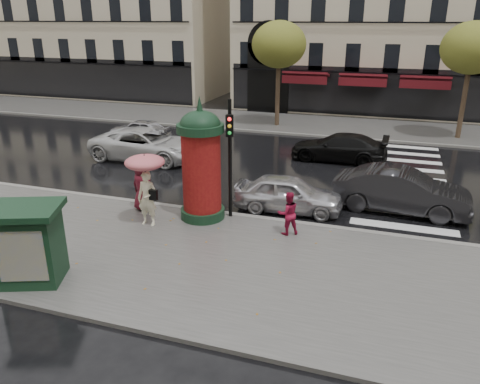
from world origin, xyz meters
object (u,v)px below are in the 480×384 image
(woman_red, at_px, (288,213))
(newsstand, at_px, (30,243))
(car_white, at_px, (146,145))
(traffic_light, at_px, (230,148))
(car_darkgrey, at_px, (401,191))
(man_burgundy, at_px, (142,186))
(woman_umbrella, at_px, (146,178))
(morris_column, at_px, (201,162))
(car_silver, at_px, (288,194))
(car_far_silver, at_px, (140,130))
(car_black, at_px, (339,147))

(woman_red, distance_m, newsstand, 7.66)
(newsstand, bearing_deg, car_white, 104.25)
(woman_red, bearing_deg, newsstand, 9.14)
(traffic_light, bearing_deg, car_white, 138.36)
(traffic_light, xyz_separation_m, car_darkgrey, (5.70, 2.74, -1.84))
(man_burgundy, bearing_deg, woman_umbrella, 139.58)
(morris_column, bearing_deg, newsstand, -116.55)
(car_silver, bearing_deg, man_burgundy, 106.14)
(woman_red, relative_size, newsstand, 0.67)
(car_white, xyz_separation_m, car_far_silver, (-2.33, 3.42, -0.16))
(woman_red, bearing_deg, morris_column, -38.42)
(newsstand, bearing_deg, morris_column, 63.45)
(man_burgundy, height_order, car_black, man_burgundy)
(morris_column, bearing_deg, car_silver, 33.87)
(newsstand, bearing_deg, car_silver, 53.17)
(man_burgundy, bearing_deg, newsstand, 99.25)
(car_darkgrey, distance_m, car_black, 6.65)
(man_burgundy, height_order, morris_column, morris_column)
(car_white, bearing_deg, man_burgundy, -151.93)
(newsstand, relative_size, car_darkgrey, 0.45)
(car_darkgrey, xyz_separation_m, car_far_silver, (-14.55, 6.47, -0.18))
(woman_umbrella, height_order, newsstand, woman_umbrella)
(woman_umbrella, distance_m, car_far_silver, 12.52)
(woman_red, distance_m, car_far_silver, 14.89)
(car_black, bearing_deg, car_far_silver, -91.34)
(car_white, bearing_deg, morris_column, -137.31)
(traffic_light, bearing_deg, woman_red, -18.01)
(woman_umbrella, distance_m, traffic_light, 2.98)
(car_black, bearing_deg, man_burgundy, -32.09)
(woman_umbrella, xyz_separation_m, car_white, (-4.08, 7.27, -1.00))
(car_white, height_order, car_far_silver, car_white)
(morris_column, bearing_deg, car_darkgrey, 24.77)
(car_white, relative_size, car_black, 1.20)
(man_burgundy, bearing_deg, woman_red, -170.86)
(woman_umbrella, bearing_deg, man_burgundy, 126.71)
(traffic_light, distance_m, car_darkgrey, 6.59)
(man_burgundy, distance_m, car_black, 10.83)
(woman_umbrella, height_order, morris_column, morris_column)
(morris_column, relative_size, traffic_light, 1.03)
(newsstand, xyz_separation_m, car_darkgrey, (9.30, 8.41, -0.41))
(morris_column, height_order, car_white, morris_column)
(woman_umbrella, relative_size, car_silver, 0.63)
(newsstand, height_order, car_darkgrey, newsstand)
(car_black, xyz_separation_m, car_far_silver, (-11.55, 0.54, -0.06))
(man_burgundy, distance_m, car_far_silver, 11.09)
(car_white, relative_size, car_far_silver, 1.54)
(car_silver, bearing_deg, car_darkgrey, -76.37)
(woman_red, relative_size, car_silver, 0.36)
(woman_red, distance_m, man_burgundy, 5.52)
(morris_column, relative_size, car_white, 0.76)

